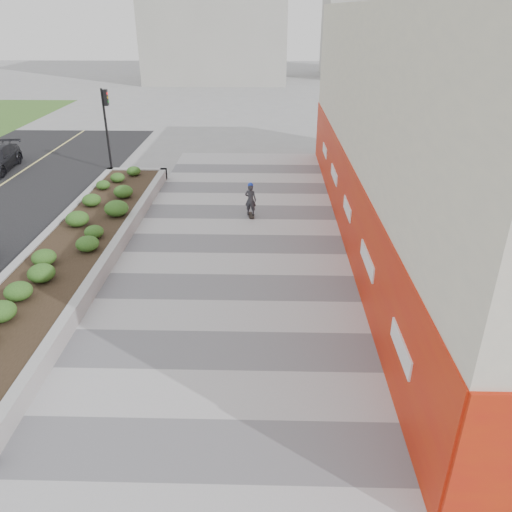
{
  "coord_description": "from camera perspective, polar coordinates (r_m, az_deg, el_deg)",
  "views": [
    {
      "loc": [
        1.15,
        -8.46,
        7.79
      ],
      "look_at": [
        0.81,
        4.99,
        1.1
      ],
      "focal_mm": 35.0,
      "sensor_mm": 36.0,
      "label": 1
    }
  ],
  "objects": [
    {
      "name": "ground",
      "position": [
        11.56,
        -4.85,
        -16.05
      ],
      "size": [
        160.0,
        160.0,
        0.0
      ],
      "primitive_type": "plane",
      "color": "gray",
      "rests_on": "ground"
    },
    {
      "name": "building",
      "position": [
        18.78,
        20.04,
        13.18
      ],
      "size": [
        6.04,
        24.08,
        8.0
      ],
      "color": "beige",
      "rests_on": "ground"
    },
    {
      "name": "skateboarder",
      "position": [
        20.61,
        -0.63,
        6.47
      ],
      "size": [
        0.56,
        0.75,
        1.48
      ],
      "rotation": [
        0.0,
        0.0,
        0.2
      ],
      "color": "beige",
      "rests_on": "ground"
    },
    {
      "name": "manhole_cover",
      "position": [
        13.87,
        -1.51,
        -7.72
      ],
      "size": [
        0.44,
        0.44,
        0.01
      ],
      "primitive_type": "cylinder",
      "color": "#595654",
      "rests_on": "ground"
    },
    {
      "name": "traffic_signal_near",
      "position": [
        27.74,
        -16.74,
        14.93
      ],
      "size": [
        0.33,
        0.28,
        4.2
      ],
      "color": "black",
      "rests_on": "ground"
    },
    {
      "name": "walkway",
      "position": [
        13.9,
        -3.59,
        -7.67
      ],
      "size": [
        8.0,
        36.0,
        0.01
      ],
      "primitive_type": "cube",
      "color": "#A8A8AD",
      "rests_on": "ground"
    },
    {
      "name": "planter",
      "position": [
        18.38,
        -19.92,
        1.12
      ],
      "size": [
        3.0,
        18.0,
        0.9
      ],
      "color": "#9E9EA0",
      "rests_on": "ground"
    }
  ]
}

